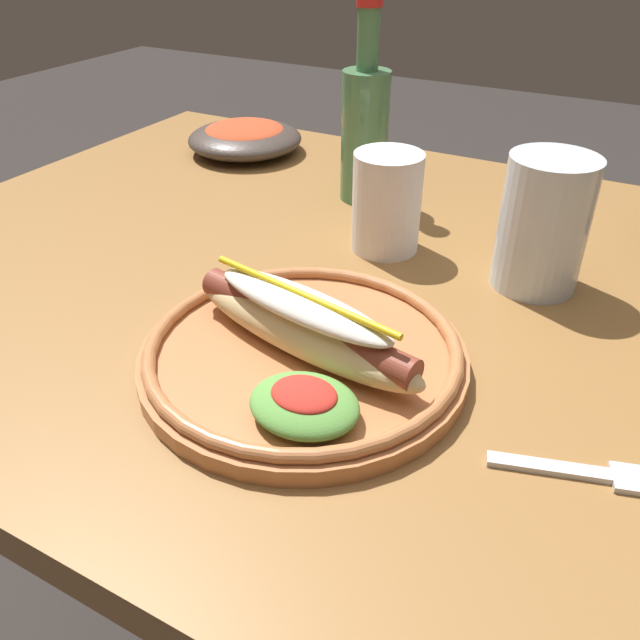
{
  "coord_description": "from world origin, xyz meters",
  "views": [
    {
      "loc": [
        0.26,
        -0.56,
        1.08
      ],
      "look_at": [
        0.03,
        -0.14,
        0.77
      ],
      "focal_mm": 36.26,
      "sensor_mm": 36.0,
      "label": 1
    }
  ],
  "objects_px": {
    "glass_bottle": "(365,128)",
    "side_bowl": "(245,137)",
    "water_cup": "(543,224)",
    "fork": "(590,473)",
    "extra_cup": "(389,203)",
    "hot_dog_plate": "(303,349)"
  },
  "relations": [
    {
      "from": "fork",
      "to": "extra_cup",
      "type": "xyz_separation_m",
      "value": [
        -0.27,
        0.26,
        0.05
      ]
    },
    {
      "from": "fork",
      "to": "side_bowl",
      "type": "relative_size",
      "value": 0.67
    },
    {
      "from": "fork",
      "to": "glass_bottle",
      "type": "relative_size",
      "value": 0.49
    },
    {
      "from": "fork",
      "to": "extra_cup",
      "type": "height_order",
      "value": "extra_cup"
    },
    {
      "from": "hot_dog_plate",
      "to": "side_bowl",
      "type": "bearing_deg",
      "value": 128.97
    },
    {
      "from": "hot_dog_plate",
      "to": "extra_cup",
      "type": "xyz_separation_m",
      "value": [
        -0.03,
        0.25,
        0.03
      ]
    },
    {
      "from": "glass_bottle",
      "to": "extra_cup",
      "type": "bearing_deg",
      "value": -53.99
    },
    {
      "from": "fork",
      "to": "water_cup",
      "type": "xyz_separation_m",
      "value": [
        -0.1,
        0.26,
        0.07
      ]
    },
    {
      "from": "fork",
      "to": "side_bowl",
      "type": "xyz_separation_m",
      "value": [
        -0.6,
        0.46,
        0.02
      ]
    },
    {
      "from": "fork",
      "to": "water_cup",
      "type": "height_order",
      "value": "water_cup"
    },
    {
      "from": "extra_cup",
      "to": "side_bowl",
      "type": "xyz_separation_m",
      "value": [
        -0.33,
        0.2,
        -0.03
      ]
    },
    {
      "from": "fork",
      "to": "water_cup",
      "type": "bearing_deg",
      "value": 94.85
    },
    {
      "from": "hot_dog_plate",
      "to": "extra_cup",
      "type": "relative_size",
      "value": 2.52
    },
    {
      "from": "hot_dog_plate",
      "to": "fork",
      "type": "height_order",
      "value": "hot_dog_plate"
    },
    {
      "from": "hot_dog_plate",
      "to": "water_cup",
      "type": "distance_m",
      "value": 0.28
    },
    {
      "from": "hot_dog_plate",
      "to": "glass_bottle",
      "type": "height_order",
      "value": "glass_bottle"
    },
    {
      "from": "hot_dog_plate",
      "to": "water_cup",
      "type": "xyz_separation_m",
      "value": [
        0.14,
        0.24,
        0.05
      ]
    },
    {
      "from": "fork",
      "to": "side_bowl",
      "type": "distance_m",
      "value": 0.76
    },
    {
      "from": "hot_dog_plate",
      "to": "side_bowl",
      "type": "height_order",
      "value": "hot_dog_plate"
    },
    {
      "from": "glass_bottle",
      "to": "side_bowl",
      "type": "xyz_separation_m",
      "value": [
        -0.24,
        0.08,
        -0.07
      ]
    },
    {
      "from": "water_cup",
      "to": "extra_cup",
      "type": "relative_size",
      "value": 1.22
    },
    {
      "from": "water_cup",
      "to": "side_bowl",
      "type": "xyz_separation_m",
      "value": [
        -0.5,
        0.21,
        -0.04
      ]
    }
  ]
}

